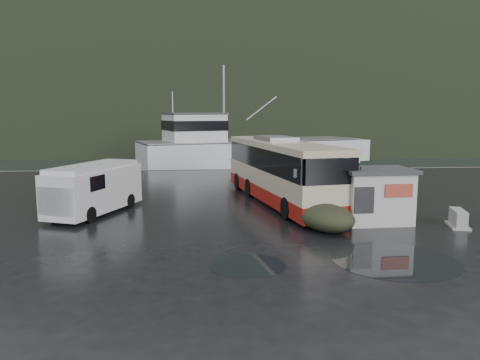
{
  "coord_description": "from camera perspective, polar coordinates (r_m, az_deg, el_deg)",
  "views": [
    {
      "loc": [
        -1.96,
        -21.12,
        5.05
      ],
      "look_at": [
        -0.35,
        1.86,
        1.7
      ],
      "focal_mm": 35.0,
      "sensor_mm": 36.0,
      "label": 1
    }
  ],
  "objects": [
    {
      "name": "ground",
      "position": [
        21.81,
        1.25,
        -5.12
      ],
      "size": [
        160.0,
        160.0,
        0.0
      ],
      "primitive_type": "plane",
      "color": "black",
      "rests_on": "ground"
    },
    {
      "name": "harbor_water",
      "position": [
        131.24,
        -3.17,
        6.06
      ],
      "size": [
        300.0,
        180.0,
        0.02
      ],
      "primitive_type": "cube",
      "color": "black",
      "rests_on": "ground"
    },
    {
      "name": "quay_edge",
      "position": [
        41.48,
        -1.27,
        1.28
      ],
      "size": [
        160.0,
        0.6,
        1.5
      ],
      "primitive_type": "cube",
      "color": "#999993",
      "rests_on": "ground"
    },
    {
      "name": "headland",
      "position": [
        271.43,
        -1.49,
        7.21
      ],
      "size": [
        780.0,
        540.0,
        570.0
      ],
      "primitive_type": "ellipsoid",
      "color": "black",
      "rests_on": "ground"
    },
    {
      "name": "coach_bus",
      "position": [
        26.73,
        5.02,
        -2.65
      ],
      "size": [
        5.63,
        13.4,
        3.69
      ],
      "primitive_type": null,
      "rotation": [
        0.0,
        0.0,
        0.19
      ],
      "color": "#BEAD90",
      "rests_on": "ground"
    },
    {
      "name": "white_van",
      "position": [
        24.66,
        -17.18,
        -3.92
      ],
      "size": [
        4.09,
        6.36,
        2.51
      ],
      "primitive_type": null,
      "rotation": [
        0.0,
        0.0,
        -0.37
      ],
      "color": "silver",
      "rests_on": "ground"
    },
    {
      "name": "waste_bin_left",
      "position": [
        22.01,
        10.4,
        -5.13
      ],
      "size": [
        1.09,
        1.09,
        1.31
      ],
      "primitive_type": null,
      "rotation": [
        0.0,
        0.0,
        -0.18
      ],
      "color": "#178243",
      "rests_on": "ground"
    },
    {
      "name": "waste_bin_right",
      "position": [
        22.32,
        15.99,
        -5.13
      ],
      "size": [
        1.23,
        1.23,
        1.46
      ],
      "primitive_type": null,
      "rotation": [
        0.0,
        0.0,
        -0.2
      ],
      "color": "#178243",
      "rests_on": "ground"
    },
    {
      "name": "dome_tent",
      "position": [
        20.58,
        10.46,
        -6.07
      ],
      "size": [
        2.95,
        3.45,
        1.14
      ],
      "primitive_type": null,
      "rotation": [
        0.0,
        0.0,
        0.35
      ],
      "color": "#2B2F1C",
      "rests_on": "ground"
    },
    {
      "name": "ticket_kiosk",
      "position": [
        22.61,
        16.05,
        -4.96
      ],
      "size": [
        3.35,
        2.61,
        2.52
      ],
      "primitive_type": null,
      "rotation": [
        0.0,
        0.0,
        0.06
      ],
      "color": "beige",
      "rests_on": "ground"
    },
    {
      "name": "jersey_barrier_a",
      "position": [
        23.03,
        25.0,
        -5.18
      ],
      "size": [
        1.14,
        1.68,
        0.77
      ],
      "primitive_type": null,
      "rotation": [
        0.0,
        0.0,
        -0.26
      ],
      "color": "#999993",
      "rests_on": "ground"
    },
    {
      "name": "jersey_barrier_b",
      "position": [
        23.1,
        16.56,
        -4.71
      ],
      "size": [
        0.94,
        1.79,
        0.88
      ],
      "primitive_type": null,
      "rotation": [
        0.0,
        0.0,
        0.03
      ],
      "color": "#999993",
      "rests_on": "ground"
    },
    {
      "name": "fishing_trawler",
      "position": [
        50.77,
        1.5,
        2.56
      ],
      "size": [
        28.88,
        15.26,
        11.37
      ],
      "primitive_type": null,
      "rotation": [
        0.0,
        0.0,
        0.34
      ],
      "color": "silver",
      "rests_on": "ground"
    },
    {
      "name": "puddles",
      "position": [
        20.34,
        14.31,
        -6.36
      ],
      "size": [
        10.93,
        13.71,
        0.01
      ],
      "color": "black",
      "rests_on": "ground"
    }
  ]
}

